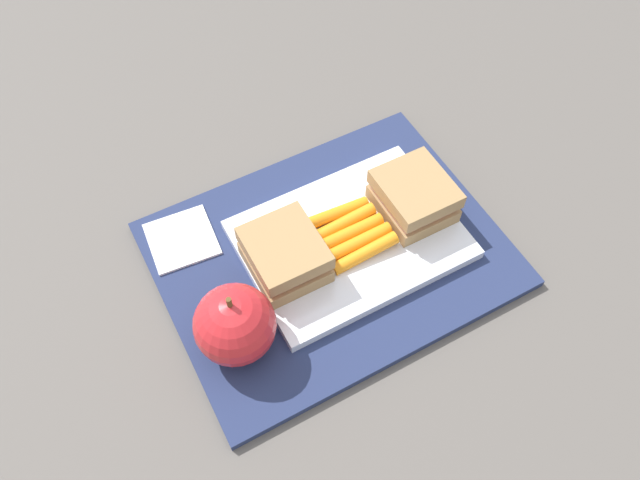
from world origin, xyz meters
name	(u,v)px	position (x,y,z in m)	size (l,w,h in m)	color
ground_plane	(330,257)	(0.00, 0.00, 0.00)	(2.40, 2.40, 0.00)	#56514C
lunchbag_mat	(330,254)	(0.00, 0.00, 0.01)	(0.36, 0.28, 0.01)	navy
food_tray	(350,239)	(-0.03, 0.00, 0.02)	(0.23, 0.17, 0.01)	white
sandwich_half_left	(414,196)	(-0.10, 0.00, 0.04)	(0.07, 0.08, 0.04)	#9E7A4C
sandwich_half_right	(285,255)	(0.05, 0.00, 0.04)	(0.07, 0.08, 0.04)	#9E7A4C
carrot_sticks_bundle	(351,233)	(-0.02, 0.00, 0.03)	(0.08, 0.07, 0.02)	orange
apple	(235,325)	(0.13, 0.05, 0.05)	(0.08, 0.08, 0.09)	red
paper_napkin	(182,239)	(0.14, -0.09, 0.01)	(0.07, 0.07, 0.00)	white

